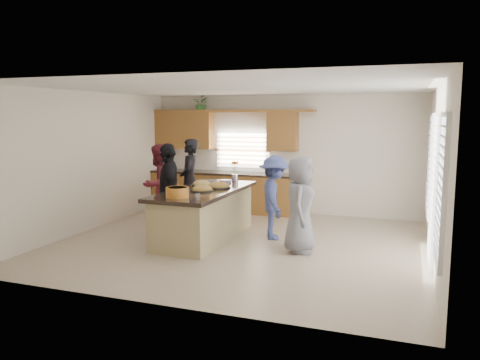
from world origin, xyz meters
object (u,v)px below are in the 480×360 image
at_px(woman_right_back, 275,197).
at_px(woman_right_front, 300,205).
at_px(island, 204,215).
at_px(salad_bowl, 177,192).
at_px(woman_left_front, 169,190).
at_px(woman_left_back, 190,180).
at_px(woman_left_mid, 159,185).

height_order(woman_right_back, woman_right_front, woman_right_front).
height_order(island, salad_bowl, salad_bowl).
bearing_deg(island, woman_left_front, -172.46).
relative_size(salad_bowl, woman_left_back, 0.21).
relative_size(island, woman_left_mid, 1.57).
height_order(woman_left_front, woman_right_front, woman_left_front).
height_order(salad_bowl, woman_left_front, woman_left_front).
relative_size(woman_left_back, woman_left_front, 1.00).
bearing_deg(island, salad_bowl, -92.98).
distance_m(woman_left_back, woman_right_back, 2.40).
bearing_deg(woman_left_back, island, 14.49).
xyz_separation_m(island, woman_left_mid, (-1.37, 0.72, 0.41)).
xyz_separation_m(woman_left_front, woman_right_front, (2.58, -0.16, -0.08)).
xyz_separation_m(island, salad_bowl, (-0.06, -0.96, 0.59)).
xyz_separation_m(salad_bowl, woman_left_mid, (-1.31, 1.68, -0.18)).
bearing_deg(woman_left_front, island, 66.40).
bearing_deg(salad_bowl, woman_left_front, 125.94).
distance_m(island, woman_right_back, 1.37).
relative_size(woman_left_mid, woman_right_front, 1.05).
xyz_separation_m(woman_left_back, woman_left_front, (0.26, -1.46, -0.00)).
relative_size(woman_left_mid, woman_right_back, 1.09).
bearing_deg(woman_right_back, woman_left_back, 47.41).
distance_m(woman_left_back, woman_left_mid, 0.78).
distance_m(woman_left_mid, woman_right_back, 2.63).
relative_size(salad_bowl, woman_left_front, 0.22).
bearing_deg(woman_left_mid, woman_left_back, 160.16).
relative_size(island, woman_right_back, 1.72).
height_order(island, woman_left_mid, woman_left_mid).
xyz_separation_m(woman_left_back, woman_right_back, (2.21, -0.93, -0.11)).
bearing_deg(woman_left_back, woman_right_back, 46.69).
bearing_deg(salad_bowl, woman_left_back, 111.03).
relative_size(island, salad_bowl, 6.98).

